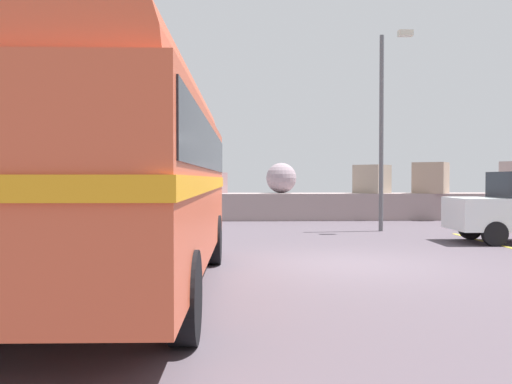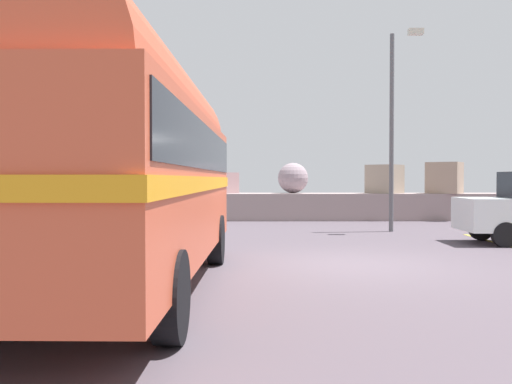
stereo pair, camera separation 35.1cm
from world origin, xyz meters
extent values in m
cube|color=#50454E|center=(0.00, 0.00, 0.01)|extent=(32.00, 26.00, 0.02)
cube|color=gray|center=(0.00, 11.80, 0.55)|extent=(31.36, 1.80, 1.10)
cube|color=#A7848B|center=(-9.72, 11.70, 1.65)|extent=(1.24, 1.36, 1.10)
cube|color=gray|center=(-6.10, 11.52, 1.57)|extent=(1.28, 1.29, 0.95)
cube|color=#A88283|center=(-3.05, 12.14, 1.53)|extent=(1.16, 1.16, 0.85)
sphere|color=gray|center=(-0.23, 12.03, 1.73)|extent=(1.25, 1.25, 1.25)
cube|color=tan|center=(3.49, 11.72, 1.68)|extent=(1.66, 1.66, 1.17)
cube|color=tan|center=(5.86, 11.49, 1.73)|extent=(1.68, 1.65, 1.26)
cube|color=gold|center=(4.46, 3.50, 0.02)|extent=(0.12, 4.40, 0.01)
cylinder|color=black|center=(-4.85, 0.17, 0.50)|extent=(0.30, 0.97, 0.96)
cylinder|color=black|center=(-2.64, 0.12, 0.50)|extent=(0.30, 0.97, 0.96)
cylinder|color=black|center=(-2.76, -5.09, 0.50)|extent=(0.30, 0.97, 0.96)
cube|color=#D15435|center=(-3.80, -2.46, 1.57)|extent=(2.59, 8.45, 2.10)
cylinder|color=#D15435|center=(-3.80, -2.46, 2.62)|extent=(2.38, 8.11, 2.20)
cube|color=orange|center=(-3.80, -2.46, 1.63)|extent=(2.64, 8.54, 0.20)
cube|color=black|center=(-3.80, -2.46, 2.15)|extent=(2.62, 8.12, 0.64)
cube|color=silver|center=(-3.71, 1.81, 0.70)|extent=(2.28, 0.21, 0.28)
cylinder|color=black|center=(4.24, 2.68, 0.33)|extent=(0.63, 0.22, 0.62)
cylinder|color=black|center=(4.30, 4.21, 0.33)|extent=(0.63, 0.22, 0.62)
cylinder|color=#5B5B60|center=(2.48, 6.68, 3.13)|extent=(0.14, 0.14, 6.26)
cube|color=beige|center=(3.04, 6.05, 6.16)|extent=(0.44, 0.24, 0.18)
camera|label=1|loc=(-2.28, -10.59, 1.70)|focal=38.38mm
camera|label=2|loc=(-1.93, -10.60, 1.70)|focal=38.38mm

